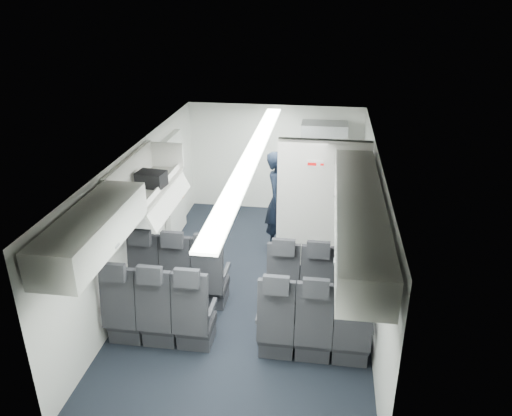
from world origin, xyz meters
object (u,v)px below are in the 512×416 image
(galley_unit, at_px, (322,172))
(carry_on_bag, at_px, (151,180))
(flight_attendant, at_px, (278,201))
(boarding_door, at_px, (174,186))
(seat_row_mid, at_px, (235,323))
(seat_row_front, at_px, (247,284))

(galley_unit, relative_size, carry_on_bag, 4.98)
(flight_attendant, distance_m, carry_on_bag, 2.46)
(galley_unit, distance_m, boarding_door, 2.84)
(seat_row_mid, relative_size, galley_unit, 1.75)
(galley_unit, xyz_separation_m, boarding_door, (-2.59, -1.17, 0.00))
(seat_row_front, bearing_deg, carry_on_bag, 167.91)
(seat_row_front, height_order, flight_attendant, flight_attendant)
(seat_row_front, relative_size, boarding_door, 1.79)
(seat_row_mid, bearing_deg, seat_row_front, 90.00)
(boarding_door, relative_size, flight_attendant, 1.07)
(galley_unit, relative_size, flight_attendant, 1.09)
(flight_attendant, bearing_deg, boarding_door, 98.00)
(carry_on_bag, bearing_deg, seat_row_mid, -33.66)
(boarding_door, xyz_separation_m, flight_attendant, (1.88, -0.18, -0.09))
(boarding_door, bearing_deg, carry_on_bag, -81.31)
(flight_attendant, bearing_deg, seat_row_front, -174.00)
(galley_unit, bearing_deg, flight_attendant, -117.65)
(boarding_door, xyz_separation_m, carry_on_bag, (0.27, -1.79, 0.82))
(galley_unit, distance_m, flight_attendant, 1.52)
(carry_on_bag, bearing_deg, galley_unit, 59.46)
(carry_on_bag, bearing_deg, boarding_door, 106.16)
(seat_row_front, height_order, boarding_door, boarding_door)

